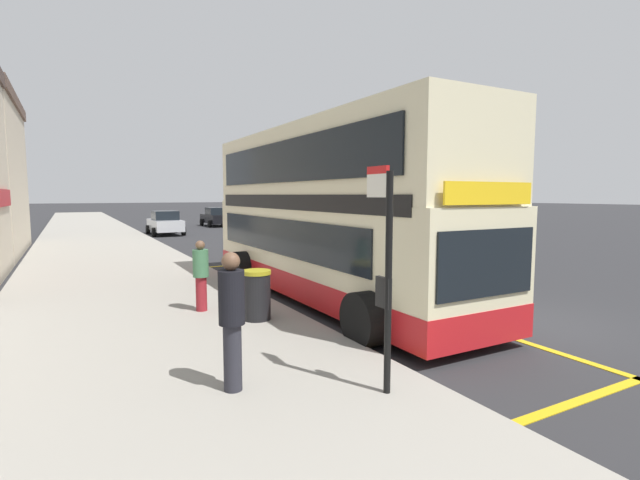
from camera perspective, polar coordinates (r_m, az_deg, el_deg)
The scene contains 10 objects.
ground_plane at distance 39.27m, azimuth -16.47°, elevation 1.46°, with size 260.00×260.00×0.00m, color #28282B.
pavement_near at distance 38.40m, azimuth -26.72°, elevation 1.11°, with size 6.00×76.00×0.14m, color gray.
double_decker_bus at distance 11.85m, azimuth 0.93°, elevation 2.57°, with size 3.16×10.40×4.40m.
bus_bay_markings at distance 11.98m, azimuth 1.05°, elevation -7.34°, with size 2.99×13.58×0.01m.
bus_stop_sign at distance 5.91m, azimuth 8.10°, elevation -2.82°, with size 0.09×0.51×2.92m.
parked_car_silver_far at distance 32.80m, azimuth -18.69°, elevation 2.02°, with size 2.09×4.20×1.62m.
parked_car_black_ahead at distance 40.53m, azimuth -12.76°, elevation 2.81°, with size 2.09×4.20×1.62m.
pedestrian_waiting_near_sign at distance 6.11m, azimuth -10.90°, elevation -9.18°, with size 0.34×0.34×1.83m.
pedestrian_further_back at distance 10.43m, azimuth -14.59°, elevation -4.00°, with size 0.34×0.34×1.56m.
litter_bin at distance 9.54m, azimuth -7.85°, elevation -6.76°, with size 0.59×0.59×1.02m.
Camera 1 is at (-8.31, -6.29, 2.69)m, focal length 25.75 mm.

